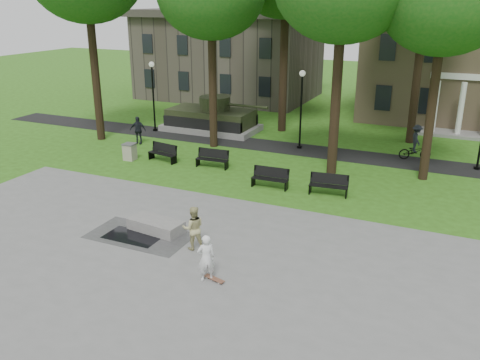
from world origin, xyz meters
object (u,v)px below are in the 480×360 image
at_px(concrete_block, 156,225).
at_px(skateboarder, 206,258).
at_px(trash_bin, 130,152).
at_px(cyclist, 416,145).
at_px(park_bench_0, 163,152).
at_px(friend_watching, 193,228).

xyz_separation_m(concrete_block, skateboarder, (3.57, -2.50, 0.58)).
bearing_deg(trash_bin, concrete_block, -48.17).
height_order(cyclist, park_bench_0, cyclist).
distance_m(friend_watching, park_bench_0, 11.09).
relative_size(concrete_block, skateboarder, 1.37).
xyz_separation_m(skateboarder, friend_watching, (-1.46, 1.76, 0.02)).
height_order(concrete_block, skateboarder, skateboarder).
bearing_deg(skateboarder, concrete_block, -76.21).
bearing_deg(concrete_block, trash_bin, 131.83).
bearing_deg(cyclist, skateboarder, 144.32).
xyz_separation_m(concrete_block, park_bench_0, (-4.74, 7.96, 0.28)).
bearing_deg(trash_bin, cyclist, 24.74).
height_order(skateboarder, park_bench_0, skateboarder).
relative_size(cyclist, trash_bin, 2.10).
relative_size(skateboarder, cyclist, 0.80).
bearing_deg(concrete_block, friend_watching, -19.20).
bearing_deg(concrete_block, park_bench_0, 120.78).
bearing_deg(friend_watching, concrete_block, -53.28).
bearing_deg(friend_watching, park_bench_0, -85.82).
relative_size(skateboarder, friend_watching, 0.97).
height_order(skateboarder, friend_watching, friend_watching).
distance_m(skateboarder, friend_watching, 2.29).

